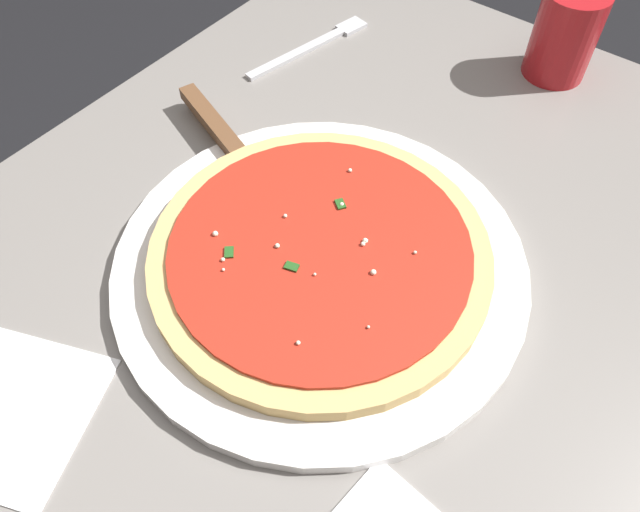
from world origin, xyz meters
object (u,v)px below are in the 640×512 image
pizza (320,254)px  pizza_server (230,146)px  serving_plate (320,264)px  napkin_folded_right (15,413)px  fork (315,44)px  cup_tall_drink (565,34)px

pizza → pizza_server: (0.06, 0.16, -0.00)m
serving_plate → pizza: bearing=114.6°
napkin_folded_right → pizza: bearing=-22.1°
pizza_server → napkin_folded_right: 0.32m
pizza → pizza_server: bearing=70.3°
pizza → fork: 0.35m
napkin_folded_right → fork: bearing=12.1°
serving_plate → fork: (0.27, 0.22, -0.00)m
cup_tall_drink → napkin_folded_right: cup_tall_drink is taller
pizza_server → cup_tall_drink: (0.35, -0.21, 0.03)m
pizza_server → cup_tall_drink: cup_tall_drink is taller
pizza → fork: bearing=38.6°
napkin_folded_right → fork: size_ratio=0.70×
napkin_folded_right → fork: (0.53, 0.11, 0.00)m
pizza_server → fork: size_ratio=1.20×
serving_plate → pizza_server: size_ratio=1.71×
pizza_server → fork: 0.22m
napkin_folded_right → fork: 0.55m
serving_plate → napkin_folded_right: size_ratio=2.93×
cup_tall_drink → napkin_folded_right: bearing=167.4°
fork → pizza_server: bearing=-165.6°
fork → pizza: bearing=-141.4°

